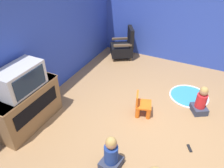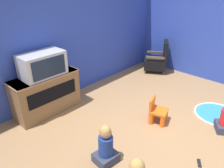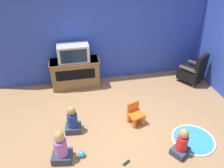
% 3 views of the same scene
% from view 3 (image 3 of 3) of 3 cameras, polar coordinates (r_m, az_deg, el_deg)
% --- Properties ---
extents(ground_plane, '(30.00, 30.00, 0.00)m').
position_cam_3_polar(ground_plane, '(4.63, 4.00, -12.62)').
color(ground_plane, '#9E754C').
extents(wall_back, '(5.85, 0.12, 2.70)m').
position_cam_3_polar(wall_back, '(5.92, -2.39, 13.30)').
color(wall_back, '#2D47B2').
rests_on(wall_back, ground_plane).
extents(tv_cabinet, '(1.27, 0.50, 0.77)m').
position_cam_3_polar(tv_cabinet, '(5.94, -9.55, 2.86)').
color(tv_cabinet, brown).
rests_on(tv_cabinet, ground_plane).
extents(television, '(0.79, 0.44, 0.44)m').
position_cam_3_polar(television, '(5.66, -10.07, 8.00)').
color(television, '#B7B7BC').
rests_on(television, tv_cabinet).
extents(black_armchair, '(0.75, 0.77, 0.88)m').
position_cam_3_polar(black_armchair, '(6.46, 20.35, 3.04)').
color(black_armchair, brown).
rests_on(black_armchair, ground_plane).
extents(yellow_kid_chair, '(0.39, 0.38, 0.47)m').
position_cam_3_polar(yellow_kid_chair, '(4.76, 6.19, -8.14)').
color(yellow_kid_chair, orange).
rests_on(yellow_kid_chair, ground_plane).
extents(play_mat, '(0.85, 0.85, 0.04)m').
position_cam_3_polar(play_mat, '(4.76, 20.52, -13.43)').
color(play_mat, teal).
rests_on(play_mat, ground_plane).
extents(child_watching_left, '(0.34, 0.31, 0.62)m').
position_cam_3_polar(child_watching_left, '(4.55, -10.28, -9.42)').
color(child_watching_left, '#33384C').
rests_on(child_watching_left, ground_plane).
extents(child_watching_center, '(0.40, 0.39, 0.60)m').
position_cam_3_polar(child_watching_center, '(4.25, 17.74, -14.63)').
color(child_watching_center, '#33384C').
rests_on(child_watching_center, ground_plane).
extents(child_watching_right, '(0.39, 0.35, 0.68)m').
position_cam_3_polar(child_watching_right, '(4.05, -13.23, -15.99)').
color(child_watching_right, '#33384C').
rests_on(child_watching_right, ground_plane).
extents(toy_ball, '(0.12, 0.12, 0.12)m').
position_cam_3_polar(toy_ball, '(4.20, -7.95, -17.65)').
color(toy_ball, '#3399E5').
rests_on(toy_ball, ground_plane).
extents(remote_control, '(0.15, 0.11, 0.02)m').
position_cam_3_polar(remote_control, '(4.12, 3.79, -19.87)').
color(remote_control, black).
rests_on(remote_control, ground_plane).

